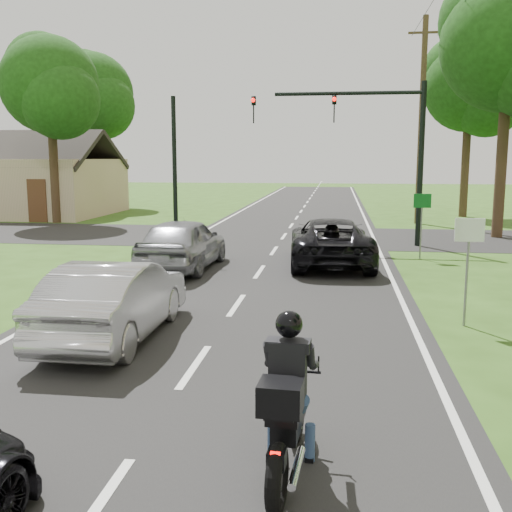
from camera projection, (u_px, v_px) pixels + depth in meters
The scene contains 16 objects.
ground at pixel (195, 367), 9.44m from camera, with size 140.00×140.00×0.00m, color #2B4A15.
road at pixel (267, 260), 19.22m from camera, with size 8.00×100.00×0.01m, color black.
cross_road at pixel (284, 236), 25.09m from camera, with size 60.00×7.00×0.01m, color black.
motorcycle_rider at pixel (287, 412), 6.10m from camera, with size 0.58×2.05×1.76m.
dark_suv at pixel (331, 241), 18.35m from camera, with size 2.39×5.19×1.44m, color black.
silver_sedan at pixel (115, 299), 10.83m from camera, with size 1.51×4.34×1.43m, color #B7B7BC.
silver_suv at pixel (183, 243), 17.57m from camera, with size 1.82×4.53×1.54m, color gray.
traffic_signal at pixel (370, 134), 22.02m from camera, with size 6.38×0.44×6.00m.
signal_pole_far at pixel (175, 164), 27.25m from camera, with size 0.20×0.20×6.00m, color black.
utility_pole_far at pixel (421, 120), 29.32m from camera, with size 1.60×0.28×10.00m.
sign_white at pixel (469, 246), 11.48m from camera, with size 0.55×0.07×2.12m.
sign_green at pixel (422, 210), 19.27m from camera, with size 0.55×0.07×2.12m.
tree_row_e at pixel (476, 91), 32.29m from camera, with size 5.28×5.12×9.61m.
tree_left_near at pixel (53, 90), 29.28m from camera, with size 5.12×4.96×9.22m.
tree_left_far at pixel (95, 98), 39.20m from camera, with size 5.76×5.58×10.14m.
house at pixel (22, 184), 34.74m from camera, with size 10.20×8.00×4.84m.
Camera 1 is at (2.17, -8.82, 3.26)m, focal length 42.00 mm.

